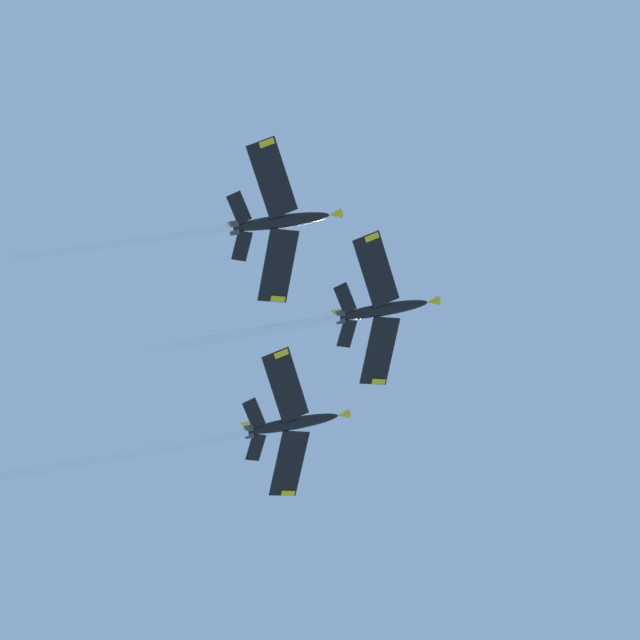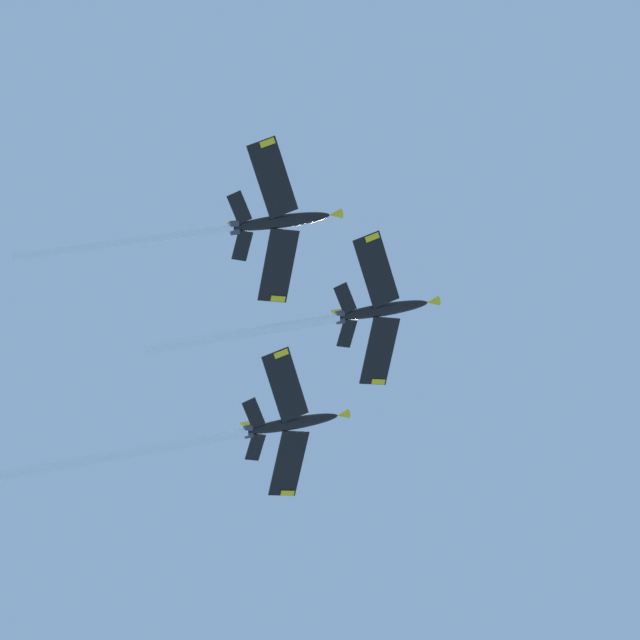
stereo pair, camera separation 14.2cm
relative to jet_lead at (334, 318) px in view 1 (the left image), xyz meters
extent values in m
ellipsoid|color=black|center=(-3.00, 5.45, 2.24)|extent=(7.07, 11.07, 5.32)
cone|color=yellow|center=(-6.04, 10.98, 4.49)|extent=(1.97, 2.25, 1.67)
ellipsoid|color=black|center=(-3.86, 7.01, 3.51)|extent=(2.29, 3.06, 1.79)
cube|color=black|center=(-7.30, 2.27, 1.88)|extent=(8.95, 8.65, 1.40)
cube|color=yellow|center=(-10.73, 0.01, 1.89)|extent=(1.69, 1.75, 0.72)
cube|color=black|center=(1.99, 7.38, 1.88)|extent=(9.59, 5.65, 1.40)
cube|color=yellow|center=(5.74, 9.07, 1.89)|extent=(1.12, 1.86, 0.72)
cube|color=black|center=(-2.73, 0.23, 0.56)|extent=(3.74, 3.82, 0.76)
cube|color=black|center=(1.27, 2.43, 0.56)|extent=(3.86, 2.39, 0.76)
cube|color=yellow|center=(-0.60, 1.08, 1.94)|extent=(1.70, 2.89, 3.44)
cylinder|color=#38383D|center=(-0.78, 0.48, 0.19)|extent=(1.28, 1.45, 1.09)
cylinder|color=#38383D|center=(0.01, 0.92, 0.19)|extent=(1.28, 1.45, 1.09)
cylinder|color=white|center=(5.15, -9.35, -3.91)|extent=(11.99, 20.59, 9.07)
ellipsoid|color=black|center=(-8.57, -11.32, -1.69)|extent=(7.27, 10.94, 5.46)
cone|color=yellow|center=(-11.72, -5.89, 0.65)|extent=(2.00, 2.26, 1.68)
ellipsoid|color=black|center=(-9.45, -9.80, -0.40)|extent=(2.34, 3.04, 1.82)
cube|color=black|center=(-12.79, -14.60, -2.06)|extent=(8.85, 8.74, 1.44)
cube|color=yellow|center=(-16.17, -16.94, -2.06)|extent=(1.71, 1.73, 0.74)
cube|color=black|center=(-3.63, -9.27, -2.06)|extent=(9.60, 5.81, 1.44)
cube|color=yellow|center=(0.08, -7.49, -2.06)|extent=(1.15, 1.86, 0.74)
cube|color=black|center=(-8.18, -16.52, -3.44)|extent=(3.70, 3.84, 0.78)
cube|color=black|center=(-4.24, -14.22, -3.44)|extent=(3.89, 2.46, 0.78)
cube|color=yellow|center=(-6.06, -15.63, -2.06)|extent=(1.78, 2.88, 3.46)
cylinder|color=#38383D|center=(-6.24, -16.21, -3.81)|extent=(1.30, 1.45, 1.10)
cylinder|color=#38383D|center=(-5.46, -15.76, -3.81)|extent=(1.30, 1.45, 1.10)
cylinder|color=white|center=(1.63, -28.86, -9.36)|extent=(15.90, 26.29, 11.97)
ellipsoid|color=black|center=(13.89, 1.40, -1.65)|extent=(7.10, 11.08, 5.24)
cone|color=yellow|center=(10.83, 6.94, 0.56)|extent=(1.97, 2.25, 1.66)
ellipsoid|color=black|center=(13.03, 2.97, -0.39)|extent=(2.30, 3.06, 1.77)
cube|color=black|center=(9.60, -1.79, -2.00)|extent=(8.95, 8.67, 1.38)
cube|color=yellow|center=(6.17, -4.06, -1.99)|extent=(1.70, 1.75, 0.71)
cube|color=black|center=(18.88, 3.34, -2.00)|extent=(9.59, 5.67, 1.38)
cube|color=yellow|center=(22.62, 5.04, -1.99)|extent=(1.12, 1.86, 0.71)
cube|color=black|center=(14.18, -3.83, -3.29)|extent=(3.74, 3.83, 0.74)
cube|color=black|center=(18.17, -1.62, -3.29)|extent=(3.87, 2.40, 0.74)
cube|color=yellow|center=(16.31, -2.97, -1.91)|extent=(1.70, 2.88, 3.43)
cylinder|color=#38383D|center=(16.13, -3.58, -3.65)|extent=(1.28, 1.44, 1.08)
cylinder|color=#38383D|center=(16.92, -3.14, -3.65)|extent=(1.28, 1.44, 1.08)
cylinder|color=white|center=(22.33, -13.87, -7.84)|extent=(12.31, 21.34, 9.05)
camera|label=1|loc=(38.65, 22.34, -135.60)|focal=65.64mm
camera|label=2|loc=(38.73, 22.22, -135.60)|focal=65.64mm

